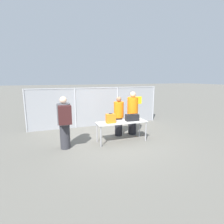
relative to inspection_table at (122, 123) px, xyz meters
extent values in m
plane|color=#605E56|center=(-0.25, 0.20, -0.71)|extent=(120.00, 120.00, 0.00)
cylinder|color=#9EA0A5|center=(-3.52, 2.52, 0.26)|extent=(0.07, 0.07, 1.94)
cylinder|color=#9EA0A5|center=(-1.34, 2.52, 0.26)|extent=(0.07, 0.07, 1.94)
cylinder|color=#9EA0A5|center=(0.84, 2.52, 0.26)|extent=(0.07, 0.07, 1.94)
cylinder|color=#9EA0A5|center=(3.03, 2.52, 0.26)|extent=(0.07, 0.07, 1.94)
cube|color=gray|center=(-0.25, 2.52, 0.26)|extent=(6.55, 0.01, 1.94)
cube|color=#9EA0A5|center=(-0.25, 2.52, 1.20)|extent=(6.55, 0.04, 0.04)
cube|color=yellow|center=(1.96, 2.51, 0.50)|extent=(0.60, 0.01, 0.40)
cube|color=#B2B2AD|center=(0.00, 0.00, 0.05)|extent=(1.93, 0.62, 0.02)
cylinder|color=#99999E|center=(-0.90, -0.25, -0.33)|extent=(0.04, 0.04, 0.75)
cylinder|color=#99999E|center=(0.90, -0.25, -0.33)|extent=(0.04, 0.04, 0.75)
cylinder|color=#99999E|center=(-0.90, 0.25, -0.33)|extent=(0.04, 0.04, 0.75)
cylinder|color=#99999E|center=(0.90, 0.25, -0.33)|extent=(0.04, 0.04, 0.75)
cube|color=orange|center=(-0.46, -0.02, 0.23)|extent=(0.34, 0.21, 0.33)
cube|color=black|center=(-0.46, -0.02, 0.41)|extent=(0.13, 0.03, 0.02)
cube|color=black|center=(0.43, 0.01, 0.19)|extent=(0.52, 0.26, 0.25)
cube|color=black|center=(0.43, 0.01, 0.33)|extent=(0.16, 0.03, 0.02)
cylinder|color=#2D2D33|center=(-2.09, 0.06, -0.28)|extent=(0.34, 0.34, 0.85)
cylinder|color=#4C4C51|center=(-2.09, 0.06, 0.50)|extent=(0.44, 0.44, 0.71)
sphere|color=beige|center=(-2.09, 0.06, 0.97)|extent=(0.23, 0.23, 0.23)
cube|color=#381919|center=(-2.09, -0.29, 0.53)|extent=(0.40, 0.24, 0.60)
cylinder|color=black|center=(0.17, 0.71, -0.32)|extent=(0.31, 0.31, 0.78)
cylinder|color=orange|center=(0.17, 0.71, 0.40)|extent=(0.41, 0.41, 0.65)
sphere|color=brown|center=(0.17, 0.71, 0.83)|extent=(0.21, 0.21, 0.21)
cylinder|color=black|center=(0.79, 0.68, -0.27)|extent=(0.34, 0.34, 0.87)
cylinder|color=orange|center=(0.79, 0.68, 0.52)|extent=(0.45, 0.45, 0.73)
sphere|color=tan|center=(0.79, 0.68, 1.00)|extent=(0.24, 0.24, 0.24)
cube|color=white|center=(1.16, 4.16, -0.32)|extent=(2.68, 1.42, 0.49)
sphere|color=black|center=(0.69, 3.40, -0.45)|extent=(0.53, 0.53, 0.53)
sphere|color=black|center=(0.69, 4.92, -0.45)|extent=(0.53, 0.53, 0.53)
cylinder|color=#59595B|center=(-0.65, 4.16, -0.51)|extent=(0.94, 0.06, 0.06)
camera|label=1|loc=(-2.55, -5.85, 1.68)|focal=28.00mm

